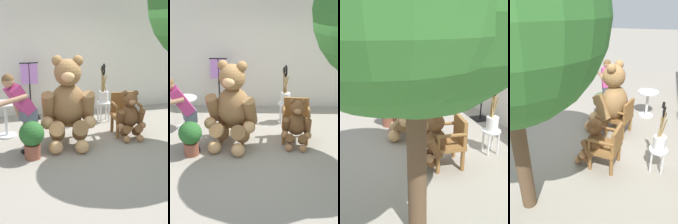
# 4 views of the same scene
# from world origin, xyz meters

# --- Properties ---
(ground_plane) EXTENTS (60.00, 60.00, 0.00)m
(ground_plane) POSITION_xyz_m (0.00, 0.00, 0.00)
(ground_plane) COLOR gray
(wooden_chair_left) EXTENTS (0.66, 0.63, 0.86)m
(wooden_chair_left) POSITION_xyz_m (-0.62, 0.43, 0.46)
(wooden_chair_left) COLOR brown
(wooden_chair_left) RESTS_ON ground
(wooden_chair_right) EXTENTS (0.60, 0.57, 0.86)m
(wooden_chair_right) POSITION_xyz_m (0.64, 0.43, 0.46)
(wooden_chair_right) COLOR brown
(wooden_chair_right) RESTS_ON ground
(teddy_bear_large) EXTENTS (1.07, 1.07, 1.72)m
(teddy_bear_large) POSITION_xyz_m (-0.65, 0.16, 0.84)
(teddy_bear_large) COLOR olive
(teddy_bear_large) RESTS_ON ground
(teddy_bear_small) EXTENTS (0.60, 0.58, 0.99)m
(teddy_bear_small) POSITION_xyz_m (0.62, 0.14, 0.48)
(teddy_bear_small) COLOR brown
(teddy_bear_small) RESTS_ON ground
(person_visitor) EXTENTS (0.73, 0.68, 1.51)m
(person_visitor) POSITION_xyz_m (-1.55, -0.14, 0.90)
(person_visitor) COLOR black
(person_visitor) RESTS_ON ground
(white_stool) EXTENTS (0.34, 0.34, 0.46)m
(white_stool) POSITION_xyz_m (0.47, 1.32, 0.36)
(white_stool) COLOR silver
(white_stool) RESTS_ON ground
(brush_bucket) EXTENTS (0.22, 0.22, 0.91)m
(brush_bucket) POSITION_xyz_m (0.47, 1.32, 0.67)
(brush_bucket) COLOR white
(brush_bucket) RESTS_ON white_stool
(round_side_table) EXTENTS (0.56, 0.56, 0.72)m
(round_side_table) POSITION_xyz_m (-1.79, 0.92, 0.45)
(round_side_table) COLOR silver
(round_side_table) RESTS_ON ground
(potted_plant) EXTENTS (0.44, 0.44, 0.68)m
(potted_plant) POSITION_xyz_m (-1.41, -0.29, 0.40)
(potted_plant) COLOR brown
(potted_plant) RESTS_ON ground
(clothing_display_stand) EXTENTS (0.44, 0.40, 1.36)m
(clothing_display_stand) POSITION_xyz_m (-1.16, 2.03, 0.72)
(clothing_display_stand) COLOR black
(clothing_display_stand) RESTS_ON ground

